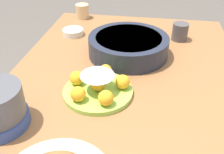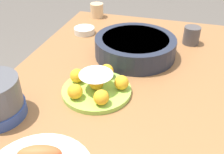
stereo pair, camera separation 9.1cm
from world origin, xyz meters
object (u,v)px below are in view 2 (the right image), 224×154
at_px(dining_table, 125,102).
at_px(cup_near, 192,35).
at_px(cake_plate, 96,86).
at_px(cup_far, 97,10).
at_px(serving_bowl, 135,46).
at_px(sauce_bowl, 84,30).

distance_m(dining_table, cup_near, 0.46).
relative_size(cake_plate, cup_near, 2.95).
distance_m(dining_table, cup_far, 0.68).
bearing_deg(serving_bowl, cup_far, 37.81).
height_order(dining_table, serving_bowl, serving_bowl).
bearing_deg(cup_far, cup_near, -111.13).
xyz_separation_m(cup_near, cup_far, (0.20, 0.53, -0.00)).
distance_m(serving_bowl, cup_near, 0.29).
bearing_deg(cup_near, dining_table, 150.93).
height_order(dining_table, cup_far, cup_far).
bearing_deg(cake_plate, sauce_bowl, 25.92).
bearing_deg(cup_near, cake_plate, 148.65).
bearing_deg(dining_table, cake_plate, 140.76).
xyz_separation_m(sauce_bowl, cup_far, (0.23, 0.01, 0.02)).
bearing_deg(cup_near, serving_bowl, 129.89).
bearing_deg(dining_table, serving_bowl, 3.10).
distance_m(serving_bowl, cup_far, 0.50).
relative_size(dining_table, sauce_bowl, 12.83).
relative_size(dining_table, cup_far, 16.78).
xyz_separation_m(dining_table, cake_plate, (-0.10, 0.08, 0.13)).
distance_m(dining_table, serving_bowl, 0.25).
xyz_separation_m(serving_bowl, cup_far, (0.39, 0.30, -0.01)).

